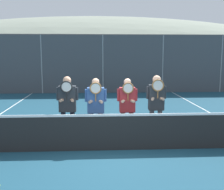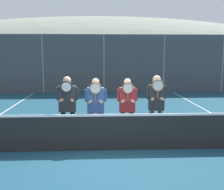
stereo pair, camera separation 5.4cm
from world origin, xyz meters
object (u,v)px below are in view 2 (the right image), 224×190
(car_far_left, at_px, (9,74))
(car_left_of_center, at_px, (80,75))
(player_center_left, at_px, (96,106))
(player_rightmost, at_px, (156,102))
(car_center, at_px, (146,73))
(player_leftmost, at_px, (67,104))
(car_right_of_center, at_px, (217,74))
(player_center_right, at_px, (127,105))

(car_far_left, distance_m, car_left_of_center, 4.89)
(player_center_left, xyz_separation_m, player_rightmost, (1.66, 0.13, 0.05))
(player_center_left, bearing_deg, car_center, 74.31)
(player_leftmost, bearing_deg, car_right_of_center, 52.43)
(car_far_left, relative_size, car_right_of_center, 0.94)
(car_far_left, distance_m, car_center, 9.51)
(car_far_left, height_order, car_left_of_center, car_far_left)
(car_right_of_center, bearing_deg, player_leftmost, -127.57)
(player_center_left, bearing_deg, player_rightmost, 4.61)
(player_rightmost, height_order, car_center, car_center)
(player_center_left, height_order, player_rightmost, player_rightmost)
(player_rightmost, bearing_deg, player_center_right, -178.16)
(car_left_of_center, bearing_deg, car_right_of_center, 1.12)
(player_center_left, bearing_deg, car_left_of_center, 95.60)
(player_center_left, relative_size, car_center, 0.45)
(car_left_of_center, bearing_deg, player_center_right, -80.25)
(player_center_right, bearing_deg, car_left_of_center, 99.75)
(player_center_right, bearing_deg, car_center, 77.96)
(car_left_of_center, height_order, car_center, car_center)
(player_center_left, height_order, car_right_of_center, car_right_of_center)
(car_far_left, distance_m, car_right_of_center, 14.50)
(player_leftmost, distance_m, player_rightmost, 2.42)
(player_center_right, distance_m, car_far_left, 13.82)
(player_leftmost, xyz_separation_m, player_rightmost, (2.42, 0.05, 0.01))
(car_center, xyz_separation_m, car_right_of_center, (5.00, -0.25, -0.02))
(player_center_left, relative_size, player_center_right, 1.01)
(player_center_left, bearing_deg, player_center_right, 7.20)
(player_center_left, xyz_separation_m, car_left_of_center, (-1.16, 11.87, -0.16))
(car_right_of_center, bearing_deg, player_rightmost, -119.67)
(car_far_left, xyz_separation_m, car_right_of_center, (14.50, -0.02, -0.02))
(player_rightmost, bearing_deg, car_left_of_center, 103.53)
(player_leftmost, relative_size, player_rightmost, 0.99)
(player_center_left, relative_size, car_left_of_center, 0.44)
(player_leftmost, height_order, car_center, car_center)
(car_far_left, height_order, car_center, car_center)
(player_center_right, bearing_deg, player_leftmost, -179.17)
(player_leftmost, distance_m, car_far_left, 13.11)
(player_rightmost, xyz_separation_m, car_far_left, (-7.71, 11.95, -0.17))
(player_rightmost, xyz_separation_m, car_left_of_center, (-2.83, 11.74, -0.21))
(player_center_right, xyz_separation_m, car_center, (2.60, 12.20, -0.10))
(player_rightmost, bearing_deg, car_far_left, 122.83)
(player_leftmost, xyz_separation_m, car_far_left, (-5.29, 12.00, -0.16))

